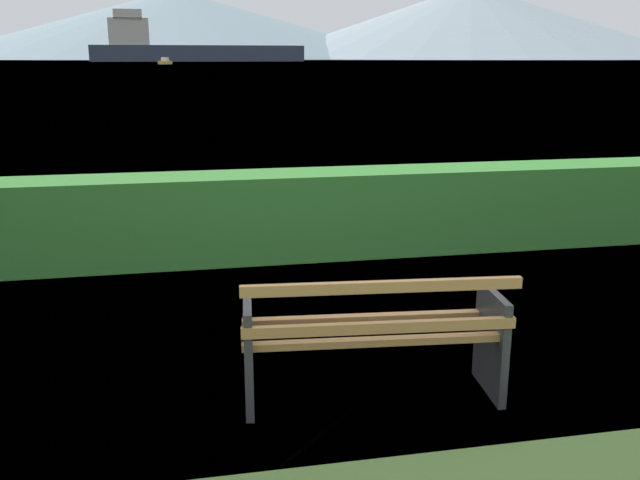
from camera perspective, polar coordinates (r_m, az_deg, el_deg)
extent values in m
plane|color=#4C6B33|center=(4.53, 4.20, -12.64)|extent=(1400.00, 1400.00, 0.00)
plane|color=#7A99A8|center=(313.17, -11.43, 14.27)|extent=(620.00, 620.00, 0.00)
cube|color=#A0703F|center=(4.17, 4.79, -8.36)|extent=(1.61, 0.21, 0.04)
cube|color=#A0703F|center=(4.34, 4.32, -7.36)|extent=(1.61, 0.21, 0.04)
cube|color=#A0703F|center=(4.52, 3.88, -6.45)|extent=(1.61, 0.21, 0.04)
cube|color=#A0703F|center=(4.05, 5.02, -7.21)|extent=(1.61, 0.19, 0.06)
cube|color=#A0703F|center=(3.92, 5.23, -3.87)|extent=(1.61, 0.19, 0.06)
cube|color=#2D2D33|center=(4.30, -5.91, -9.24)|extent=(0.10, 0.51, 0.68)
cube|color=#2D2D33|center=(4.56, 13.97, -8.19)|extent=(0.10, 0.51, 0.68)
cube|color=#2D6B28|center=(7.39, -2.43, 2.11)|extent=(13.02, 0.68, 0.91)
cube|color=#2D384C|center=(300.78, -9.96, 14.94)|extent=(87.49, 19.52, 6.45)
cube|color=beige|center=(299.46, -15.54, 16.24)|extent=(16.43, 13.20, 10.32)
cube|color=beige|center=(299.75, -15.64, 17.54)|extent=(11.85, 14.21, 3.23)
cube|color=gold|center=(197.22, -12.67, 14.12)|extent=(3.74, 7.37, 0.91)
cube|color=beige|center=(197.21, -12.69, 14.39)|extent=(2.07, 2.82, 0.97)
cone|color=slate|center=(612.09, -11.68, 17.03)|extent=(393.59, 393.59, 54.98)
cone|color=gray|center=(594.19, 12.23, 17.16)|extent=(348.64, 348.64, 56.90)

